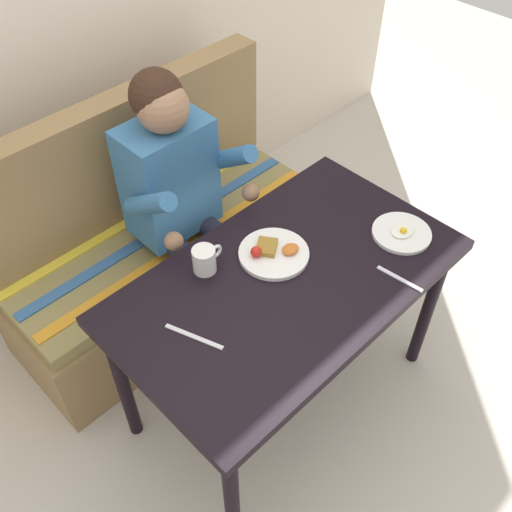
{
  "coord_description": "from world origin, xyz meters",
  "views": [
    {
      "loc": [
        -0.98,
        -0.85,
        2.18
      ],
      "look_at": [
        0.0,
        0.15,
        0.72
      ],
      "focal_mm": 40.87,
      "sensor_mm": 36.0,
      "label": 1
    }
  ],
  "objects_px": {
    "person": "(181,190)",
    "coffee_mug": "(205,259)",
    "table": "(286,293)",
    "fork": "(400,279)",
    "knife": "(194,337)",
    "plate_breakfast": "(273,253)",
    "plate_eggs": "(402,233)",
    "couch": "(160,246)"
  },
  "relations": [
    {
      "from": "table",
      "to": "person",
      "type": "distance_m",
      "value": 0.6
    },
    {
      "from": "knife",
      "to": "table",
      "type": "bearing_deg",
      "value": -24.65
    },
    {
      "from": "couch",
      "to": "person",
      "type": "relative_size",
      "value": 1.19
    },
    {
      "from": "person",
      "to": "knife",
      "type": "distance_m",
      "value": 0.69
    },
    {
      "from": "table",
      "to": "knife",
      "type": "relative_size",
      "value": 6.0
    },
    {
      "from": "plate_breakfast",
      "to": "plate_eggs",
      "type": "height_order",
      "value": "plate_breakfast"
    },
    {
      "from": "plate_eggs",
      "to": "knife",
      "type": "xyz_separation_m",
      "value": [
        -0.82,
        0.18,
        -0.01
      ]
    },
    {
      "from": "couch",
      "to": "knife",
      "type": "distance_m",
      "value": 0.92
    },
    {
      "from": "table",
      "to": "knife",
      "type": "xyz_separation_m",
      "value": [
        -0.38,
        0.03,
        0.08
      ]
    },
    {
      "from": "plate_breakfast",
      "to": "plate_eggs",
      "type": "xyz_separation_m",
      "value": [
        0.4,
        -0.25,
        -0.0
      ]
    },
    {
      "from": "person",
      "to": "coffee_mug",
      "type": "relative_size",
      "value": 10.27
    },
    {
      "from": "table",
      "to": "coffee_mug",
      "type": "xyz_separation_m",
      "value": [
        -0.17,
        0.22,
        0.13
      ]
    },
    {
      "from": "table",
      "to": "fork",
      "type": "bearing_deg",
      "value": -46.12
    },
    {
      "from": "coffee_mug",
      "to": "person",
      "type": "bearing_deg",
      "value": 61.85
    },
    {
      "from": "person",
      "to": "plate_eggs",
      "type": "height_order",
      "value": "person"
    },
    {
      "from": "person",
      "to": "plate_eggs",
      "type": "xyz_separation_m",
      "value": [
        0.41,
        -0.74,
        -0.0
      ]
    },
    {
      "from": "plate_eggs",
      "to": "coffee_mug",
      "type": "xyz_separation_m",
      "value": [
        -0.61,
        0.37,
        0.04
      ]
    },
    {
      "from": "knife",
      "to": "person",
      "type": "bearing_deg",
      "value": 33.76
    },
    {
      "from": "plate_breakfast",
      "to": "knife",
      "type": "height_order",
      "value": "plate_breakfast"
    },
    {
      "from": "couch",
      "to": "plate_breakfast",
      "type": "relative_size",
      "value": 5.87
    },
    {
      "from": "fork",
      "to": "coffee_mug",
      "type": "bearing_deg",
      "value": 125.37
    },
    {
      "from": "person",
      "to": "plate_breakfast",
      "type": "height_order",
      "value": "person"
    },
    {
      "from": "person",
      "to": "knife",
      "type": "relative_size",
      "value": 6.06
    },
    {
      "from": "coffee_mug",
      "to": "knife",
      "type": "bearing_deg",
      "value": -138.25
    },
    {
      "from": "table",
      "to": "plate_eggs",
      "type": "xyz_separation_m",
      "value": [
        0.44,
        -0.15,
        0.09
      ]
    },
    {
      "from": "couch",
      "to": "plate_eggs",
      "type": "distance_m",
      "value": 1.09
    },
    {
      "from": "couch",
      "to": "plate_eggs",
      "type": "relative_size",
      "value": 6.79
    },
    {
      "from": "table",
      "to": "fork",
      "type": "height_order",
      "value": "fork"
    },
    {
      "from": "plate_breakfast",
      "to": "fork",
      "type": "height_order",
      "value": "plate_breakfast"
    },
    {
      "from": "couch",
      "to": "knife",
      "type": "height_order",
      "value": "couch"
    },
    {
      "from": "person",
      "to": "coffee_mug",
      "type": "bearing_deg",
      "value": -118.15
    },
    {
      "from": "plate_breakfast",
      "to": "knife",
      "type": "bearing_deg",
      "value": -170.06
    },
    {
      "from": "person",
      "to": "plate_breakfast",
      "type": "bearing_deg",
      "value": -88.59
    },
    {
      "from": "plate_breakfast",
      "to": "fork",
      "type": "bearing_deg",
      "value": -59.48
    },
    {
      "from": "couch",
      "to": "person",
      "type": "xyz_separation_m",
      "value": [
        0.03,
        -0.17,
        0.41
      ]
    },
    {
      "from": "table",
      "to": "fork",
      "type": "relative_size",
      "value": 7.06
    },
    {
      "from": "plate_breakfast",
      "to": "table",
      "type": "bearing_deg",
      "value": -110.17
    },
    {
      "from": "person",
      "to": "plate_eggs",
      "type": "bearing_deg",
      "value": -60.67
    },
    {
      "from": "fork",
      "to": "plate_breakfast",
      "type": "bearing_deg",
      "value": 114.52
    },
    {
      "from": "fork",
      "to": "knife",
      "type": "height_order",
      "value": "same"
    },
    {
      "from": "plate_eggs",
      "to": "fork",
      "type": "xyz_separation_m",
      "value": [
        -0.18,
        -0.12,
        -0.01
      ]
    },
    {
      "from": "coffee_mug",
      "to": "knife",
      "type": "xyz_separation_m",
      "value": [
        -0.21,
        -0.19,
        -0.05
      ]
    }
  ]
}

